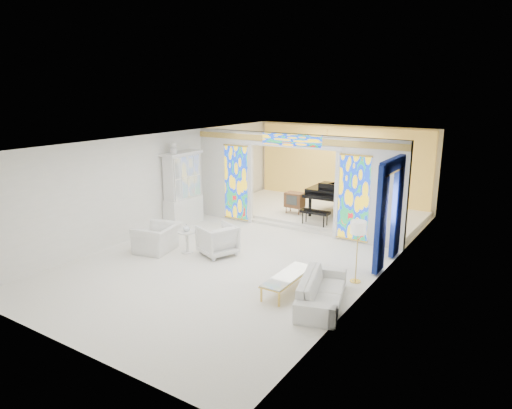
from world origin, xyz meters
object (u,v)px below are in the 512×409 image
Objects in this scene: coffee_table at (288,276)px; armchair_right at (217,240)px; sofa at (322,290)px; grand_piano at (340,192)px; china_cabinet at (183,189)px; tv_console at (295,200)px; armchair_left at (157,238)px.

armchair_right is at bearing 160.03° from coffee_table.
grand_piano is (-2.19, 6.13, 0.64)m from sofa.
china_cabinet is 5.93m from coffee_table.
grand_piano reaches higher than armchair_right.
grand_piano is at bearing 31.75° from tv_console.
tv_console is (-3.48, 5.36, 0.34)m from sofa.
armchair_right is 3.73m from sofa.
sofa is at bearing 72.01° from armchair_left.
grand_piano is at bearing -172.88° from armchair_right.
armchair_left is 0.54× the size of sofa.
tv_console is (2.68, 2.59, -0.52)m from china_cabinet.
china_cabinet is 0.97× the size of grand_piano.
tv_console reaches higher than sofa.
coffee_table is at bearing -62.53° from tv_console.
sofa is (6.17, -2.77, -0.87)m from china_cabinet.
china_cabinet is at bearing 49.33° from sofa.
china_cabinet is 2.43× the size of armchair_left.
sofa is 2.90× the size of tv_console.
grand_piano is 3.94× the size of tv_console.
sofa is 6.54m from grand_piano.
grand_piano is at bearing 140.10° from armchair_left.
tv_console is (-2.59, 5.18, 0.31)m from coffee_table.
sofa reaches higher than coffee_table.
grand_piano is (3.98, 3.36, -0.23)m from china_cabinet.
coffee_table is (5.27, -2.59, -0.83)m from china_cabinet.
china_cabinet is 3.80× the size of tv_console.
sofa is at bearing -70.72° from grand_piano.
sofa is 6.40m from tv_console.
sofa is (3.55, -1.14, -0.11)m from armchair_right.
coffee_table is (4.21, -0.31, -0.03)m from armchair_left.
armchair_left is 6.38m from grand_piano.
china_cabinet is 3.02× the size of armchair_right.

